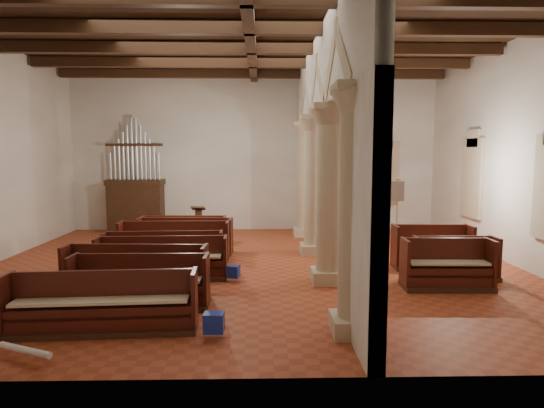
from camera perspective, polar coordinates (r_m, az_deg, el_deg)
The scene contains 29 objects.
floor at distance 12.11m, azimuth -2.58°, elevation -7.87°, with size 14.00×14.00×0.00m, color #9F4022.
ceiling at distance 12.13m, azimuth -2.73°, elevation 20.79°, with size 14.00×14.00×0.00m, color #311E10.
wall_back at distance 17.74m, azimuth -2.21°, elevation 6.43°, with size 14.00×0.02×6.00m, color white.
wall_front at distance 5.75m, azimuth -4.04°, elevation 6.58°, with size 14.00×0.02×6.00m, color white.
wall_right at distance 13.53m, azimuth 28.66°, elevation 5.69°, with size 0.02×12.00×6.00m, color white.
ceiling_beams at distance 12.08m, azimuth -2.73°, elevation 19.96°, with size 13.80×11.80×0.30m, color #3D2213, non-canonical shape.
arcade at distance 11.85m, azimuth 6.18°, elevation 9.16°, with size 0.90×11.90×6.00m.
window_right_b at distance 15.76m, azimuth 23.91°, elevation 2.99°, with size 0.03×1.00×2.20m, color #327157.
window_back at distance 18.36m, azimuth 13.64°, elevation 3.76°, with size 1.00×0.03×2.20m, color #327157.
pipe_organ at distance 17.96m, azimuth -16.72°, elevation 0.96°, with size 2.10×0.85×4.40m.
lectern at distance 16.34m, azimuth -9.18°, elevation -2.53°, with size 0.49×0.49×1.15m.
dossal_curtain at distance 18.04m, azimuth 9.00°, elevation 0.52°, with size 1.80×0.07×2.17m.
processional_banner at distance 17.69m, azimuth 15.43°, elevation -1.08°, with size 0.48×0.61×2.10m.
hymnal_box_a at distance 7.64m, azimuth -7.31°, elevation -14.53°, with size 0.32×0.26×0.32m, color navy.
hymnal_box_b at distance 9.03m, azimuth -12.12°, elevation -11.17°, with size 0.36×0.29×0.36m, color navy.
hymnal_box_c at distance 10.73m, azimuth -4.87°, elevation -8.45°, with size 0.28×0.23×0.28m, color navy.
tube_heater_a at distance 7.73m, azimuth -28.57°, elevation -15.80°, with size 0.10×0.10×0.98m, color white.
tube_heater_b at distance 9.29m, azimuth -16.34°, elevation -11.55°, with size 0.10×0.10×1.02m, color white.
nave_pew_0 at distance 8.30m, azimuth -20.49°, elevation -12.63°, with size 3.16×0.86×1.01m.
nave_pew_1 at distance 9.30m, azimuth -16.21°, elevation -10.35°, with size 2.64×0.71×1.03m.
nave_pew_2 at distance 10.02m, azimuth -16.70°, elevation -9.08°, with size 2.99×0.85×1.08m.
nave_pew_3 at distance 11.18m, azimuth -13.60°, elevation -7.50°, with size 3.08×0.77×1.01m.
nave_pew_4 at distance 12.08m, azimuth -13.45°, elevation -6.51°, with size 3.06×0.77×0.98m.
nave_pew_5 at distance 13.07m, azimuth -12.14°, elevation -5.35°, with size 3.05×0.75×1.08m.
nave_pew_6 at distance 13.84m, azimuth -10.86°, elevation -4.69°, with size 2.85×0.88×1.06m.
nave_pew_7 at distance 15.06m, azimuth -10.99°, elevation -3.93°, with size 2.74×0.72×0.96m.
aisle_pew_0 at distance 10.83m, azimuth 21.08°, elevation -7.97°, with size 1.96×0.80×1.11m.
aisle_pew_1 at distance 11.73m, azimuth 22.04°, elevation -7.10°, with size 1.94×0.69×1.01m.
aisle_pew_2 at distance 12.59m, azimuth 19.44°, elevation -5.90°, with size 2.02×0.80×1.13m.
Camera 1 is at (0.27, -11.74, 2.98)m, focal length 30.00 mm.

